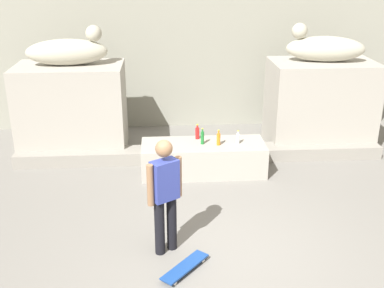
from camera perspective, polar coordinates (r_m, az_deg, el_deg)
name	(u,v)px	position (r m, az deg, el deg)	size (l,w,h in m)	color
ground_plane	(221,259)	(6.72, 3.54, -13.58)	(40.00, 40.00, 0.00)	slate
facade_wall	(192,17)	(11.40, 0.05, 15.00)	(9.54, 0.60, 5.12)	gray
pedestal_left	(72,109)	(10.15, -14.19, 4.08)	(2.16, 1.32, 1.85)	#A39E93
pedestal_right	(320,104)	(10.54, 15.10, 4.63)	(2.16, 1.32, 1.85)	#A39E93
statue_reclining_left	(69,51)	(9.87, -14.62, 10.78)	(1.63, 0.66, 0.78)	#B3B09C
statue_reclining_right	(324,48)	(10.27, 15.55, 11.09)	(1.67, 0.81, 0.78)	#B3B09C
ledge_block	(203,158)	(9.03, 1.36, -1.71)	(2.33, 0.87, 0.59)	#A39E93
skater	(165,192)	(6.41, -3.27, -5.79)	(0.47, 0.36, 1.67)	black
skateboard	(185,267)	(6.44, -0.85, -14.57)	(0.68, 0.73, 0.08)	navy
bottle_red	(197,133)	(9.11, 0.65, 1.35)	(0.08, 0.08, 0.29)	red
bottle_green	(202,137)	(8.85, 1.26, 0.79)	(0.06, 0.06, 0.31)	#1E722D
bottle_clear	(238,138)	(8.91, 5.53, 0.68)	(0.06, 0.06, 0.26)	silver
bottle_orange	(219,139)	(8.82, 3.21, 0.63)	(0.07, 0.07, 0.30)	orange
stair_step	(200,154)	(9.65, 1.03, -1.19)	(7.39, 0.50, 0.26)	gray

